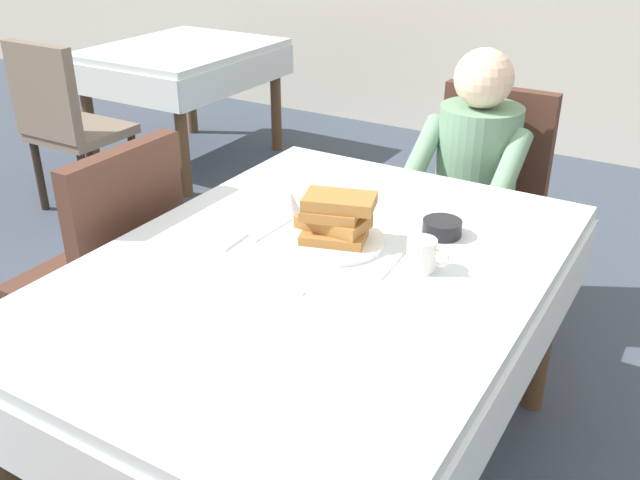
% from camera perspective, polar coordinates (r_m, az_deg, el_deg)
% --- Properties ---
extents(ground_plane, '(14.00, 14.00, 0.00)m').
position_cam_1_polar(ground_plane, '(2.28, -0.31, -18.50)').
color(ground_plane, '#3D4756').
extents(dining_table_main, '(1.12, 1.52, 0.74)m').
position_cam_1_polar(dining_table_main, '(1.88, -0.36, -4.32)').
color(dining_table_main, silver).
rests_on(dining_table_main, ground).
extents(chair_diner, '(0.44, 0.45, 0.93)m').
position_cam_1_polar(chair_diner, '(2.87, 13.00, 3.69)').
color(chair_diner, '#4C2D23').
rests_on(chair_diner, ground).
extents(diner_person, '(0.40, 0.43, 1.12)m').
position_cam_1_polar(diner_person, '(2.68, 12.21, 5.33)').
color(diner_person, gray).
rests_on(diner_person, ground).
extents(chair_left_side, '(0.45, 0.44, 0.93)m').
position_cam_1_polar(chair_left_side, '(2.38, -16.47, -1.75)').
color(chair_left_side, '#4C2D23').
rests_on(chair_left_side, ground).
extents(plate_breakfast, '(0.28, 0.28, 0.02)m').
position_cam_1_polar(plate_breakfast, '(1.93, 1.12, -0.04)').
color(plate_breakfast, white).
rests_on(plate_breakfast, dining_table_main).
extents(breakfast_stack, '(0.22, 0.19, 0.12)m').
position_cam_1_polar(breakfast_stack, '(1.91, 1.21, 1.92)').
color(breakfast_stack, '#A36B33').
rests_on(breakfast_stack, plate_breakfast).
extents(cup_coffee, '(0.11, 0.08, 0.08)m').
position_cam_1_polar(cup_coffee, '(1.80, 8.24, -1.19)').
color(cup_coffee, white).
rests_on(cup_coffee, dining_table_main).
extents(bowl_butter, '(0.11, 0.11, 0.04)m').
position_cam_1_polar(bowl_butter, '(2.00, 9.81, 0.97)').
color(bowl_butter, black).
rests_on(bowl_butter, dining_table_main).
extents(syrup_pitcher, '(0.08, 0.08, 0.07)m').
position_cam_1_polar(syrup_pitcher, '(2.09, -2.38, 2.93)').
color(syrup_pitcher, silver).
rests_on(syrup_pitcher, dining_table_main).
extents(fork_left_of_plate, '(0.02, 0.18, 0.00)m').
position_cam_1_polar(fork_left_of_plate, '(2.01, -3.86, 0.85)').
color(fork_left_of_plate, silver).
rests_on(fork_left_of_plate, dining_table_main).
extents(knife_right_of_plate, '(0.03, 0.20, 0.00)m').
position_cam_1_polar(knife_right_of_plate, '(1.84, 5.94, -1.79)').
color(knife_right_of_plate, silver).
rests_on(knife_right_of_plate, dining_table_main).
extents(spoon_near_edge, '(0.15, 0.06, 0.00)m').
position_cam_1_polar(spoon_near_edge, '(1.72, -3.72, -4.00)').
color(spoon_near_edge, silver).
rests_on(spoon_near_edge, dining_table_main).
extents(napkin_folded, '(0.18, 0.13, 0.01)m').
position_cam_1_polar(napkin_folded, '(1.99, -8.79, 0.31)').
color(napkin_folded, white).
rests_on(napkin_folded, dining_table_main).
extents(background_table_far, '(0.92, 1.12, 0.74)m').
position_cam_1_polar(background_table_far, '(4.60, -11.01, 13.67)').
color(background_table_far, silver).
rests_on(background_table_far, ground).
extents(background_chair_empty, '(0.44, 0.45, 0.93)m').
position_cam_1_polar(background_chair_empty, '(3.98, -19.93, 9.22)').
color(background_chair_empty, '#7A6B5B').
rests_on(background_chair_empty, ground).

